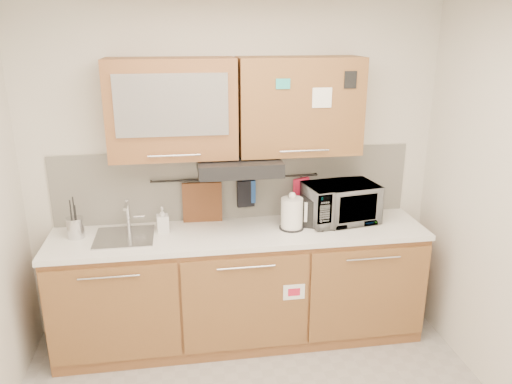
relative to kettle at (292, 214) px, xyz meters
name	(u,v)px	position (x,y,z in m)	size (l,w,h in m)	color
wall_back	(235,172)	(-0.39, 0.31, 0.26)	(3.20, 3.20, 0.00)	silver
base_cabinet	(241,292)	(-0.39, 0.01, -0.63)	(2.80, 0.64, 0.88)	#8F5D32
countertop	(240,234)	(-0.39, 0.00, -0.14)	(2.82, 0.62, 0.04)	white
backsplash	(235,184)	(-0.39, 0.30, 0.16)	(2.80, 0.02, 0.56)	silver
upper_cabinets	(236,107)	(-0.40, 0.14, 0.79)	(1.82, 0.37, 0.70)	#8F5D32
range_hood	(239,165)	(-0.39, 0.06, 0.38)	(0.60, 0.46, 0.10)	black
sink	(125,237)	(-1.24, 0.02, -0.11)	(0.42, 0.40, 0.26)	silver
utensil_rail	(236,178)	(-0.39, 0.26, 0.22)	(0.02, 0.02, 1.30)	black
utensil_crock	(75,227)	(-1.59, 0.07, -0.04)	(0.15, 0.15, 0.31)	silver
kettle	(292,214)	(0.00, 0.00, 0.00)	(0.21, 0.19, 0.29)	white
toaster	(319,212)	(0.22, 0.03, -0.01)	(0.33, 0.27, 0.22)	black
microwave	(340,203)	(0.41, 0.10, 0.04)	(0.55, 0.37, 0.30)	#999999
soap_bottle	(163,220)	(-0.97, 0.09, -0.02)	(0.09, 0.09, 0.19)	#999999
cutting_board	(202,206)	(-0.66, 0.25, 0.01)	(0.31, 0.02, 0.38)	brown
oven_mitt	(249,192)	(-0.30, 0.25, 0.11)	(0.11, 0.03, 0.18)	#1F448F
dark_pouch	(246,194)	(-0.32, 0.25, 0.10)	(0.13, 0.04, 0.21)	black
pot_holder	(301,189)	(0.13, 0.25, 0.11)	(0.15, 0.02, 0.18)	red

